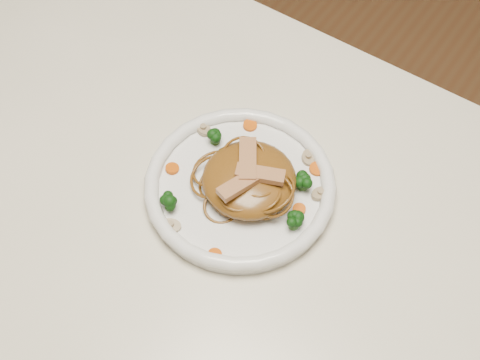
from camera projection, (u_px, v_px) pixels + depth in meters
The scene contains 19 objects.
table at pixel (235, 276), 0.96m from camera, with size 1.20×0.80×0.75m.
plate at pixel (240, 189), 0.92m from camera, with size 0.26×0.26×0.02m, color white.
noodle_mound at pixel (249, 179), 0.89m from camera, with size 0.13×0.13×0.04m, color brown.
chicken_a at pixel (260, 174), 0.87m from camera, with size 0.06×0.02×0.01m, color tan.
chicken_b at pixel (248, 160), 0.88m from camera, with size 0.07×0.02×0.01m, color tan.
chicken_c at pixel (241, 184), 0.86m from camera, with size 0.06×0.02×0.01m, color tan.
broccoli_0 at pixel (303, 181), 0.89m from camera, with size 0.03×0.03×0.03m, color #0E3D0C, non-canonical shape.
broccoli_1 at pixel (215, 135), 0.94m from camera, with size 0.03×0.03×0.03m, color #0E3D0C, non-canonical shape.
broccoli_2 at pixel (169, 201), 0.88m from camera, with size 0.03×0.03×0.03m, color #0E3D0C, non-canonical shape.
broccoli_3 at pixel (294, 221), 0.86m from camera, with size 0.02×0.02×0.03m, color #0E3D0C, non-canonical shape.
carrot_0 at pixel (317, 169), 0.92m from camera, with size 0.02×0.02×0.01m, color #BD4B06.
carrot_1 at pixel (172, 169), 0.92m from camera, with size 0.02×0.02×0.01m, color #BD4B06.
carrot_2 at pixel (299, 209), 0.89m from camera, with size 0.02×0.02×0.01m, color #BD4B06.
carrot_3 at pixel (250, 125), 0.96m from camera, with size 0.02×0.02×0.01m, color #BD4B06.
carrot_4 at pixel (215, 255), 0.85m from camera, with size 0.02×0.02×0.01m, color #BD4B06.
mushroom_0 at pixel (171, 226), 0.87m from camera, with size 0.03×0.03×0.01m, color tan.
mushroom_1 at pixel (320, 194), 0.90m from camera, with size 0.03×0.03×0.01m, color tan.
mushroom_2 at pixel (203, 129), 0.96m from camera, with size 0.03×0.03×0.01m, color tan.
mushroom_3 at pixel (308, 158), 0.93m from camera, with size 0.03×0.03×0.01m, color tan.
Camera 1 is at (0.24, -0.34, 1.53)m, focal length 50.36 mm.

